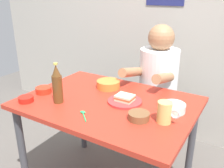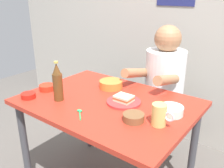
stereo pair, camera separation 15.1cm
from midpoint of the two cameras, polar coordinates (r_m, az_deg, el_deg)
name	(u,v)px [view 2 (the right image)]	position (r m, az deg, el deg)	size (l,w,h in m)	color
wall_back	(180,4)	(2.38, 17.46, 17.45)	(4.40, 0.09, 2.60)	#ADA89E
dining_table	(107,113)	(1.63, 1.61, -6.93)	(1.10, 0.80, 0.74)	#B72D1E
stool	(161,120)	(2.21, 13.41, -8.25)	(0.34, 0.34, 0.45)	#4C4C51
person_seated	(164,75)	(2.04, 14.25, 1.92)	(0.33, 0.56, 0.72)	white
plate_orange	(124,102)	(1.56, 5.55, -4.23)	(0.22, 0.22, 0.01)	red
sandwich	(124,98)	(1.55, 5.58, -3.39)	(0.11, 0.09, 0.04)	beige
beer_mug	(159,115)	(1.32, 14.34, -7.08)	(0.13, 0.08, 0.12)	#D1BC66
beer_bottle	(58,83)	(1.57, -9.96, 0.20)	(0.06, 0.06, 0.26)	#593819
condiment_bowl_brown	(134,117)	(1.35, 8.30, -7.73)	(0.12, 0.12, 0.04)	brown
sauce_bowl_chili	(47,87)	(1.79, -12.68, -0.77)	(0.11, 0.11, 0.04)	red
rice_bowl_white	(171,110)	(1.46, 16.61, -5.93)	(0.14, 0.14, 0.05)	silver
sambal_bowl_red	(28,95)	(1.69, -16.62, -2.61)	(0.10, 0.10, 0.03)	#B21E14
soup_bowl_orange	(111,84)	(1.78, 2.17, -0.01)	(0.17, 0.17, 0.05)	orange
spoon	(80,112)	(1.43, -4.57, -6.74)	(0.10, 0.09, 0.01)	#26A559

